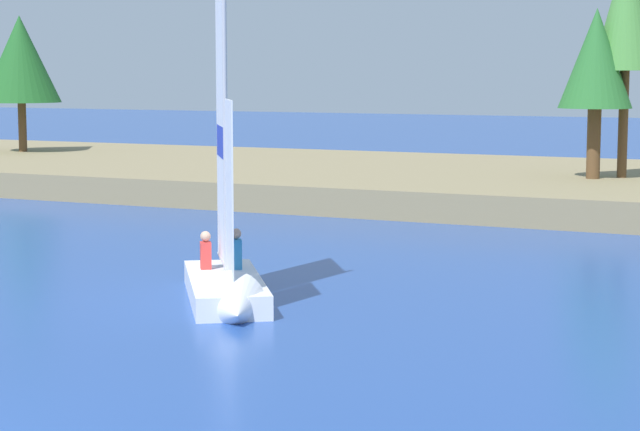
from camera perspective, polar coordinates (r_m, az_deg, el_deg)
name	(u,v)px	position (r m, az deg, el deg)	size (l,w,h in m)	color
shore_bank	(538,186)	(39.28, 10.56, 1.43)	(80.00, 15.05, 0.84)	#897A56
shoreline_tree_left	(20,59)	(50.39, -14.36, 7.36)	(3.28, 3.28, 5.62)	brown
shoreline_tree_midleft	(596,60)	(37.37, 13.27, 7.36)	(2.27, 2.27, 5.26)	brown
shoreline_tree_centre	(627,8)	(38.00, 14.69, 9.74)	(2.01, 2.01, 7.33)	brown
sailboat	(228,278)	(20.87, -4.50, -3.05)	(3.56, 4.39, 6.23)	white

